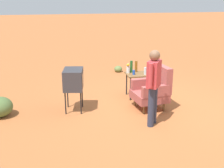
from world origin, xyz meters
name	(u,v)px	position (x,y,z in m)	size (l,w,h in m)	color
ground_plane	(154,108)	(0.00, 0.00, 0.00)	(60.00, 60.00, 0.00)	#AD6033
armchair	(153,89)	(-0.05, -0.03, 0.50)	(0.87, 0.88, 1.06)	brown
side_table	(137,77)	(-0.90, -0.22, 0.55)	(0.56, 0.56, 0.65)	black
tv_on_stand	(73,80)	(-0.23, -1.95, 0.78)	(0.66, 0.53, 1.03)	black
person_standing	(153,83)	(0.87, -0.35, 0.94)	(0.49, 0.38, 1.64)	#2D3347
bottle_short_clear	(145,71)	(-0.78, -0.03, 0.75)	(0.06, 0.06, 0.20)	silver
soda_can_blue	(134,72)	(-0.83, -0.32, 0.71)	(0.07, 0.07, 0.12)	blue
bottle_wine_green	(131,67)	(-1.08, -0.33, 0.81)	(0.07, 0.07, 0.32)	#1E5623
bottle_tall_amber	(136,66)	(-1.11, -0.19, 0.80)	(0.07, 0.07, 0.30)	brown
flower_vase	(128,68)	(-1.03, -0.43, 0.80)	(0.15, 0.10, 0.27)	silver
shrub_near	(0,107)	(-0.20, -3.66, 0.23)	(0.60, 0.60, 0.46)	#516B38
shrub_far	(118,69)	(-3.53, -0.18, 0.11)	(0.28, 0.28, 0.22)	olive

